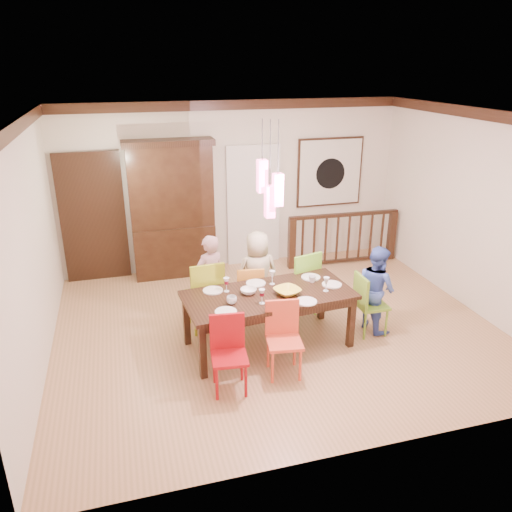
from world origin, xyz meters
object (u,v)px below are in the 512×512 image
object	(u,v)px
balustrade	(343,237)
person_far_left	(210,280)
dining_table	(269,299)
person_end_right	(376,288)
chair_far_left	(204,289)
china_hutch	(172,209)
person_far_mid	(257,274)
chair_end_right	(372,300)

from	to	relation	value
balustrade	person_far_left	distance (m)	3.14
dining_table	person_end_right	distance (m)	1.55
chair_far_left	china_hutch	distance (m)	2.11
person_end_right	person_far_mid	bearing A→B (deg)	48.33
dining_table	person_end_right	size ratio (longest dim) A/B	1.83
balustrade	person_far_mid	world-z (taller)	person_far_mid
dining_table	balustrade	world-z (taller)	balustrade
china_hutch	balustrade	size ratio (longest dim) A/B	1.12
chair_end_right	balustrade	size ratio (longest dim) A/B	0.42
chair_far_left	china_hutch	world-z (taller)	china_hutch
chair_far_left	balustrade	size ratio (longest dim) A/B	0.50
balustrade	person_far_mid	size ratio (longest dim) A/B	1.61
chair_end_right	balustrade	world-z (taller)	balustrade
chair_end_right	person_far_left	bearing A→B (deg)	66.85
person_far_left	chair_end_right	bearing A→B (deg)	132.28
person_far_mid	person_end_right	distance (m)	1.67
balustrade	dining_table	bearing A→B (deg)	-129.96
balustrade	person_far_left	xyz separation A→B (m)	(-2.74, -1.53, 0.15)
china_hutch	balustrade	xyz separation A→B (m)	(3.02, -0.35, -0.67)
chair_far_left	chair_end_right	size ratio (longest dim) A/B	1.19
dining_table	chair_far_left	distance (m)	0.99
china_hutch	balustrade	distance (m)	3.11
dining_table	chair_end_right	xyz separation A→B (m)	(1.44, -0.06, -0.17)
dining_table	chair_end_right	distance (m)	1.45
balustrade	person_end_right	bearing A→B (deg)	-102.10
dining_table	person_far_mid	distance (m)	0.85
chair_far_left	person_far_mid	xyz separation A→B (m)	(0.80, 0.16, 0.06)
chair_end_right	person_far_mid	bearing A→B (deg)	56.66
chair_far_left	balustrade	distance (m)	3.31
chair_far_left	person_far_mid	distance (m)	0.82
china_hutch	balustrade	world-z (taller)	china_hutch
balustrade	person_far_mid	xyz separation A→B (m)	(-2.05, -1.52, 0.14)
chair_end_right	balustrade	distance (m)	2.53
dining_table	person_far_mid	xyz separation A→B (m)	(0.09, 0.85, -0.02)
chair_far_left	person_end_right	world-z (taller)	person_end_right
person_far_left	dining_table	bearing A→B (deg)	101.77
dining_table	person_far_left	distance (m)	1.03
dining_table	china_hutch	bearing A→B (deg)	102.80
chair_end_right	person_end_right	bearing A→B (deg)	-44.95
chair_far_left	china_hutch	bearing A→B (deg)	-90.17
chair_end_right	china_hutch	world-z (taller)	china_hutch
chair_end_right	person_far_mid	distance (m)	1.63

